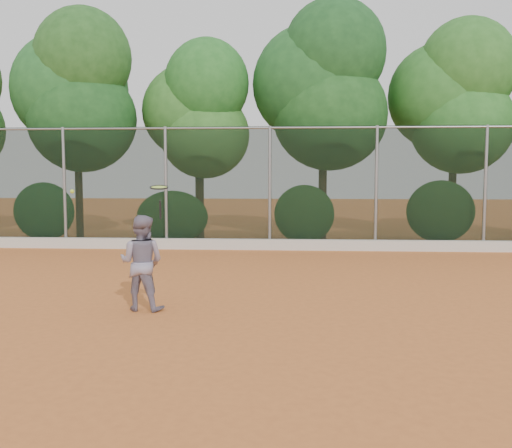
{
  "coord_description": "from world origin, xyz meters",
  "views": [
    {
      "loc": [
        0.67,
        -9.25,
        2.16
      ],
      "look_at": [
        0.0,
        1.0,
        1.25
      ],
      "focal_mm": 40.0,
      "sensor_mm": 36.0,
      "label": 1
    }
  ],
  "objects": [
    {
      "name": "concrete_curb",
      "position": [
        0.0,
        6.82,
        0.15
      ],
      "size": [
        24.0,
        0.2,
        0.3
      ],
      "primitive_type": "cube",
      "color": "beige",
      "rests_on": "ground"
    },
    {
      "name": "foliage_backdrop",
      "position": [
        -0.55,
        8.98,
        4.4
      ],
      "size": [
        23.7,
        3.63,
        7.55
      ],
      "color": "#3B2317",
      "rests_on": "ground"
    },
    {
      "name": "tennis_racket",
      "position": [
        -1.4,
        -0.55,
        1.91
      ],
      "size": [
        0.34,
        0.34,
        0.53
      ],
      "color": "black",
      "rests_on": "ground"
    },
    {
      "name": "tennis_player",
      "position": [
        -1.72,
        -0.47,
        0.76
      ],
      "size": [
        0.81,
        0.67,
        1.51
      ],
      "primitive_type": "imported",
      "rotation": [
        0.0,
        0.0,
        2.99
      ],
      "color": "gray",
      "rests_on": "ground"
    },
    {
      "name": "tennis_ball_in_flight",
      "position": [
        -2.65,
        -0.88,
        1.89
      ],
      "size": [
        0.06,
        0.06,
        0.06
      ],
      "color": "#B6D731",
      "rests_on": "ground"
    },
    {
      "name": "chainlink_fence",
      "position": [
        -0.0,
        7.0,
        1.86
      ],
      "size": [
        24.09,
        0.09,
        3.5
      ],
      "color": "black",
      "rests_on": "ground"
    },
    {
      "name": "ground",
      "position": [
        0.0,
        0.0,
        0.0
      ],
      "size": [
        80.0,
        80.0,
        0.0
      ],
      "primitive_type": "plane",
      "color": "#C86A2F",
      "rests_on": "ground"
    }
  ]
}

